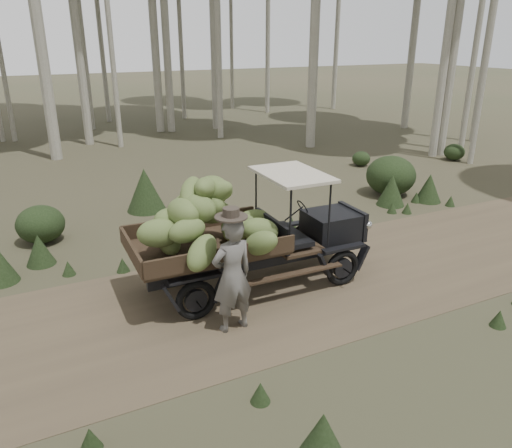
% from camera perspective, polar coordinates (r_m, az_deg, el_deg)
% --- Properties ---
extents(ground, '(120.00, 120.00, 0.00)m').
position_cam_1_polar(ground, '(9.79, 6.24, -6.68)').
color(ground, '#473D2B').
rests_on(ground, ground).
extents(dirt_track, '(70.00, 4.00, 0.01)m').
position_cam_1_polar(dirt_track, '(9.79, 6.24, -6.66)').
color(dirt_track, brown).
rests_on(dirt_track, ground).
extents(banana_truck, '(4.69, 2.24, 2.32)m').
position_cam_1_polar(banana_truck, '(8.93, -2.82, -0.00)').
color(banana_truck, black).
rests_on(banana_truck, ground).
extents(farmer, '(0.74, 0.56, 2.08)m').
position_cam_1_polar(farmer, '(7.86, -2.74, -5.74)').
color(farmer, '#5D5955').
rests_on(farmer, ground).
extents(undergrowth, '(20.32, 19.21, 1.33)m').
position_cam_1_polar(undergrowth, '(7.44, -2.84, -11.56)').
color(undergrowth, '#233319').
rests_on(undergrowth, ground).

